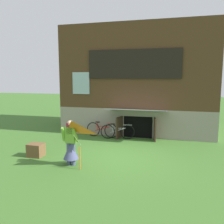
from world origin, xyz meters
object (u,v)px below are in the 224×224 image
at_px(person, 71,146).
at_px(kite, 71,133).
at_px(wooden_crate, 36,150).
at_px(bicycle_red, 102,130).
at_px(bicycle_silver, 117,131).

bearing_deg(person, kite, -68.43).
relative_size(person, wooden_crate, 2.77).
relative_size(person, bicycle_red, 0.92).
height_order(kite, bicycle_silver, kite).
xyz_separation_m(kite, bicycle_silver, (0.41, 4.28, -0.87)).
relative_size(bicycle_red, wooden_crate, 3.02).
height_order(person, bicycle_red, person).
height_order(person, wooden_crate, person).
height_order(person, bicycle_silver, person).
bearing_deg(person, bicycle_silver, 72.65).
distance_m(kite, wooden_crate, 2.39).
bearing_deg(wooden_crate, bicycle_red, 65.96).
distance_m(bicycle_silver, bicycle_red, 0.83).
xyz_separation_m(bicycle_silver, wooden_crate, (-2.34, -3.29, -0.12)).
height_order(kite, wooden_crate, kite).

